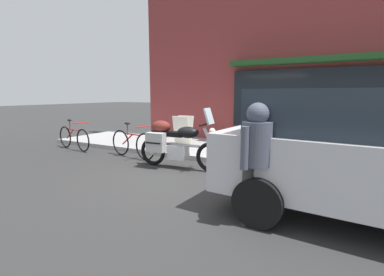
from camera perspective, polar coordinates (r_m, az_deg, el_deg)
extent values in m
plane|color=#2C2C2C|center=(5.91, -1.57, -7.77)|extent=(80.00, 80.00, 0.00)
torus|color=black|center=(6.12, 3.75, -3.96)|extent=(0.67, 0.14, 0.67)
cylinder|color=silver|center=(6.12, 3.75, -3.96)|extent=(0.16, 0.07, 0.16)
torus|color=black|center=(6.78, -8.01, -2.75)|extent=(0.67, 0.14, 0.67)
cylinder|color=silver|center=(6.78, -8.01, -2.75)|extent=(0.16, 0.07, 0.16)
cube|color=silver|center=(6.43, -2.83, -2.87)|extent=(0.46, 0.33, 0.32)
cylinder|color=silver|center=(6.38, -2.45, -1.41)|extent=(0.96, 0.14, 0.06)
ellipsoid|color=black|center=(6.24, -0.83, 1.16)|extent=(0.54, 0.32, 0.26)
cube|color=black|center=(6.44, -4.20, 0.84)|extent=(0.62, 0.29, 0.11)
cube|color=black|center=(6.61, -6.71, 0.83)|extent=(0.30, 0.24, 0.18)
cylinder|color=silver|center=(6.06, 3.78, -1.01)|extent=(0.35, 0.10, 0.67)
cylinder|color=black|center=(6.05, 2.76, 2.80)|extent=(0.08, 0.62, 0.04)
cube|color=silver|center=(6.00, 3.48, 4.48)|extent=(0.17, 0.33, 0.35)
sphere|color=#EAEACC|center=(6.01, 4.16, 1.40)|extent=(0.14, 0.14, 0.14)
cube|color=#ADADAD|center=(6.40, -7.42, -0.89)|extent=(0.45, 0.23, 0.44)
cube|color=black|center=(6.32, -8.01, -1.04)|extent=(0.37, 0.05, 0.03)
ellipsoid|color=#591E19|center=(6.56, -6.36, 2.37)|extent=(0.50, 0.36, 0.28)
torus|color=black|center=(7.27, -9.58, -1.80)|extent=(0.71, 0.16, 0.71)
torus|color=black|center=(8.06, -14.40, -0.91)|extent=(0.71, 0.16, 0.71)
cylinder|color=#B22323|center=(7.61, -12.18, 0.74)|extent=(0.56, 0.13, 0.04)
cylinder|color=#B22323|center=(7.80, -13.09, -0.29)|extent=(0.44, 0.11, 0.32)
cylinder|color=#B22323|center=(7.74, -13.07, 1.74)|extent=(0.03, 0.03, 0.30)
ellipsoid|color=black|center=(7.72, -13.11, 2.92)|extent=(0.23, 0.14, 0.06)
cylinder|color=#B22323|center=(7.23, -9.95, 2.30)|extent=(0.11, 0.48, 0.03)
cube|color=#232D38|center=(4.31, 34.16, 4.31)|extent=(3.19, 1.90, 0.60)
cylinder|color=black|center=(5.56, 20.15, -5.87)|extent=(0.67, 0.26, 0.66)
cylinder|color=black|center=(3.77, 13.41, -12.64)|extent=(0.67, 0.26, 0.66)
cylinder|color=#323232|center=(3.78, 11.22, -11.40)|extent=(0.14, 0.14, 0.80)
cylinder|color=#323232|center=(3.83, 14.20, -11.24)|extent=(0.14, 0.14, 0.80)
cylinder|color=#474C5B|center=(3.62, 13.10, -1.16)|extent=(0.50, 0.50, 0.56)
sphere|color=#474C5B|center=(3.58, 13.31, 4.85)|extent=(0.28, 0.28, 0.28)
sphere|color=tan|center=(3.61, 12.56, 4.92)|extent=(0.17, 0.17, 0.17)
cylinder|color=#474C5B|center=(3.45, 10.71, -2.05)|extent=(0.10, 0.10, 0.53)
cylinder|color=#474C5B|center=(3.81, 15.23, -1.18)|extent=(0.10, 0.10, 0.53)
cube|color=silver|center=(8.67, -2.21, 1.52)|extent=(0.55, 0.19, 0.90)
cube|color=silver|center=(8.86, -1.47, 1.69)|extent=(0.55, 0.19, 0.90)
torus|color=black|center=(8.87, -21.42, -0.46)|extent=(0.68, 0.16, 0.68)
torus|color=black|center=(9.81, -24.49, 0.21)|extent=(0.68, 0.16, 0.68)
cylinder|color=#B22323|center=(9.30, -23.14, 1.60)|extent=(0.59, 0.14, 0.04)
cylinder|color=#B22323|center=(9.51, -23.68, 0.74)|extent=(0.46, 0.12, 0.34)
cylinder|color=#B22323|center=(9.46, -23.73, 2.40)|extent=(0.03, 0.03, 0.30)
ellipsoid|color=black|center=(9.44, -23.79, 3.37)|extent=(0.23, 0.14, 0.06)
cylinder|color=#B22323|center=(8.85, -21.77, 2.90)|extent=(0.11, 0.48, 0.03)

